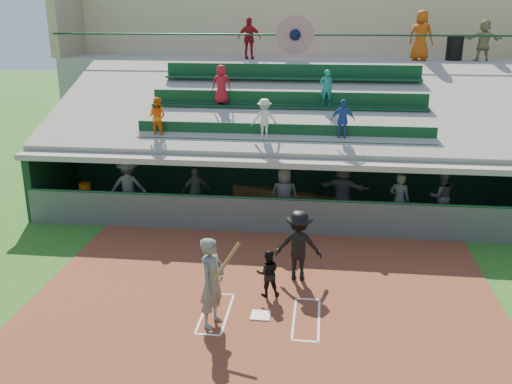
# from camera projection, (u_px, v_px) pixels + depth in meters

# --- Properties ---
(ground) EXTENTS (100.00, 100.00, 0.00)m
(ground) POSITION_uv_depth(u_px,v_px,m) (261.00, 317.00, 12.77)
(ground) COLOR #235718
(ground) RESTS_ON ground
(dirt_slab) EXTENTS (11.00, 9.00, 0.02)m
(dirt_slab) POSITION_uv_depth(u_px,v_px,m) (263.00, 305.00, 13.24)
(dirt_slab) COLOR brown
(dirt_slab) RESTS_ON ground
(home_plate) EXTENTS (0.43, 0.43, 0.03)m
(home_plate) POSITION_uv_depth(u_px,v_px,m) (261.00, 315.00, 12.76)
(home_plate) COLOR silver
(home_plate) RESTS_ON dirt_slab
(batters_box_chalk) EXTENTS (2.65, 1.85, 0.01)m
(batters_box_chalk) POSITION_uv_depth(u_px,v_px,m) (261.00, 316.00, 12.76)
(batters_box_chalk) COLOR white
(batters_box_chalk) RESTS_ON dirt_slab
(dugout_floor) EXTENTS (16.00, 3.50, 0.04)m
(dugout_floor) POSITION_uv_depth(u_px,v_px,m) (283.00, 214.00, 19.14)
(dugout_floor) COLOR gray
(dugout_floor) RESTS_ON ground
(concourse_slab) EXTENTS (20.00, 3.00, 4.60)m
(concourse_slab) POSITION_uv_depth(u_px,v_px,m) (295.00, 112.00, 24.82)
(concourse_slab) COLOR gray
(concourse_slab) RESTS_ON ground
(grandstand) EXTENTS (20.40, 10.40, 7.80)m
(grandstand) POSITION_uv_depth(u_px,v_px,m) (291.00, 126.00, 22.01)
(grandstand) COLOR #515651
(grandstand) RESTS_ON ground
(batter_at_plate) EXTENTS (0.97, 0.85, 2.01)m
(batter_at_plate) POSITION_uv_depth(u_px,v_px,m) (212.00, 282.00, 12.13)
(batter_at_plate) COLOR #575954
(batter_at_plate) RESTS_ON dirt_slab
(catcher) EXTENTS (0.64, 0.55, 1.16)m
(catcher) POSITION_uv_depth(u_px,v_px,m) (268.00, 273.00, 13.52)
(catcher) COLOR black
(catcher) RESTS_ON dirt_slab
(home_umpire) EXTENTS (1.18, 0.68, 1.82)m
(home_umpire) POSITION_uv_depth(u_px,v_px,m) (299.00, 245.00, 14.27)
(home_umpire) COLOR black
(home_umpire) RESTS_ON dirt_slab
(dugout_bench) EXTENTS (13.40, 5.72, 0.43)m
(dugout_bench) POSITION_uv_depth(u_px,v_px,m) (282.00, 196.00, 20.14)
(dugout_bench) COLOR olive
(dugout_bench) RESTS_ON dugout_floor
(white_table) EXTENTS (0.85, 0.69, 0.66)m
(white_table) POSITION_uv_depth(u_px,v_px,m) (86.00, 203.00, 19.05)
(white_table) COLOR white
(white_table) RESTS_ON dugout_floor
(water_cooler) EXTENTS (0.38, 0.38, 0.38)m
(water_cooler) POSITION_uv_depth(u_px,v_px,m) (85.00, 189.00, 18.89)
(water_cooler) COLOR #C5540B
(water_cooler) RESTS_ON white_table
(dugout_player_a) EXTENTS (1.32, 0.87, 1.91)m
(dugout_player_a) POSITION_uv_depth(u_px,v_px,m) (128.00, 186.00, 18.82)
(dugout_player_a) COLOR #5E625C
(dugout_player_a) RESTS_ON dugout_floor
(dugout_player_b) EXTENTS (1.02, 0.75, 1.60)m
(dugout_player_b) POSITION_uv_depth(u_px,v_px,m) (196.00, 191.00, 18.79)
(dugout_player_b) COLOR #555853
(dugout_player_b) RESTS_ON dugout_floor
(dugout_player_c) EXTENTS (0.89, 0.58, 1.80)m
(dugout_player_c) POSITION_uv_depth(u_px,v_px,m) (284.00, 195.00, 18.07)
(dugout_player_c) COLOR #50524E
(dugout_player_c) RESTS_ON dugout_floor
(dugout_player_d) EXTENTS (1.80, 0.95, 1.85)m
(dugout_player_d) POSITION_uv_depth(u_px,v_px,m) (343.00, 190.00, 18.52)
(dugout_player_d) COLOR #575954
(dugout_player_d) RESTS_ON dugout_floor
(dugout_player_e) EXTENTS (0.73, 0.60, 1.71)m
(dugout_player_e) POSITION_uv_depth(u_px,v_px,m) (399.00, 200.00, 17.76)
(dugout_player_e) COLOR #555753
(dugout_player_e) RESTS_ON dugout_floor
(dugout_player_f) EXTENTS (0.87, 0.71, 1.64)m
(dugout_player_f) POSITION_uv_depth(u_px,v_px,m) (441.00, 196.00, 18.20)
(dugout_player_f) COLOR #5A5D58
(dugout_player_f) RESTS_ON dugout_floor
(trash_bin) EXTENTS (0.64, 0.64, 0.97)m
(trash_bin) POSITION_uv_depth(u_px,v_px,m) (455.00, 48.00, 22.75)
(trash_bin) COLOR black
(trash_bin) RESTS_ON concourse_slab
(concourse_staff_a) EXTENTS (1.01, 0.50, 1.66)m
(concourse_staff_a) POSITION_uv_depth(u_px,v_px,m) (249.00, 38.00, 23.16)
(concourse_staff_a) COLOR #A3121A
(concourse_staff_a) RESTS_ON concourse_slab
(concourse_staff_b) EXTENTS (1.11, 0.94, 1.94)m
(concourse_staff_b) POSITION_uv_depth(u_px,v_px,m) (421.00, 36.00, 22.43)
(concourse_staff_b) COLOR #C8450B
(concourse_staff_b) RESTS_ON concourse_slab
(concourse_staff_c) EXTENTS (1.49, 0.52, 1.60)m
(concourse_staff_c) POSITION_uv_depth(u_px,v_px,m) (484.00, 40.00, 22.37)
(concourse_staff_c) COLOR tan
(concourse_staff_c) RESTS_ON concourse_slab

